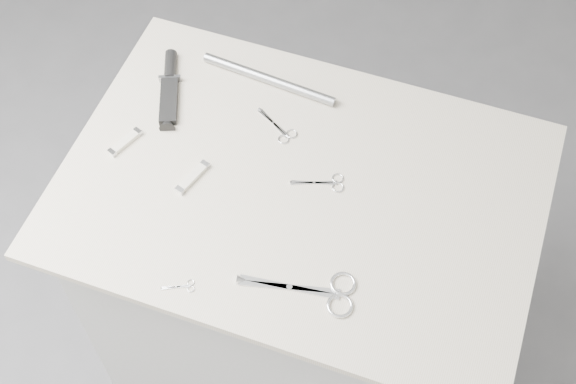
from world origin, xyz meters
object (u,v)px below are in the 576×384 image
(embroidery_scissors_a, at_px, (327,183))
(tiny_scissors, at_px, (183,287))
(metal_rail, at_px, (269,79))
(plinth, at_px, (298,288))
(embroidery_scissors_b, at_px, (281,130))
(large_shears, at_px, (323,292))
(pocket_knife_a, at_px, (193,177))
(sheathed_knife, at_px, (170,85))
(pocket_knife_b, at_px, (125,142))

(embroidery_scissors_a, relative_size, tiny_scissors, 1.77)
(metal_rail, bearing_deg, embroidery_scissors_a, -46.07)
(plinth, distance_m, embroidery_scissors_b, 0.50)
(embroidery_scissors_a, bearing_deg, tiny_scissors, -139.29)
(large_shears, relative_size, pocket_knife_a, 2.45)
(pocket_knife_a, relative_size, metal_rail, 0.29)
(plinth, xyz_separation_m, pocket_knife_a, (-0.22, -0.06, 0.48))
(plinth, bearing_deg, large_shears, -60.81)
(sheathed_knife, bearing_deg, pocket_knife_b, 150.13)
(large_shears, height_order, tiny_scissors, large_shears)
(tiny_scissors, bearing_deg, pocket_knife_a, 83.58)
(tiny_scissors, distance_m, pocket_knife_b, 0.38)
(embroidery_scissors_b, bearing_deg, pocket_knife_a, -95.58)
(tiny_scissors, xyz_separation_m, metal_rail, (-0.02, 0.54, 0.01))
(pocket_knife_a, xyz_separation_m, metal_rail, (0.06, 0.30, 0.01))
(embroidery_scissors_b, relative_size, tiny_scissors, 1.70)
(sheathed_knife, bearing_deg, embroidery_scissors_b, -118.73)
(pocket_knife_a, height_order, metal_rail, metal_rail)
(plinth, distance_m, large_shears, 0.53)
(large_shears, relative_size, embroidery_scissors_b, 2.13)
(sheathed_knife, bearing_deg, tiny_scissors, -174.96)
(tiny_scissors, height_order, pocket_knife_b, pocket_knife_b)
(embroidery_scissors_a, relative_size, pocket_knife_b, 1.30)
(large_shears, height_order, metal_rail, metal_rail)
(embroidery_scissors_b, bearing_deg, embroidery_scissors_a, -4.99)
(pocket_knife_a, xyz_separation_m, pocket_knife_b, (-0.17, 0.04, -0.00))
(plinth, xyz_separation_m, embroidery_scissors_b, (-0.09, 0.13, 0.47))
(pocket_knife_a, bearing_deg, pocket_knife_b, 95.54)
(tiny_scissors, bearing_deg, metal_rail, 67.14)
(plinth, xyz_separation_m, tiny_scissors, (-0.14, -0.29, 0.47))
(metal_rail, bearing_deg, pocket_knife_a, -100.80)
(embroidery_scissors_b, height_order, tiny_scissors, same)
(embroidery_scissors_a, xyz_separation_m, pocket_knife_a, (-0.27, -0.08, 0.00))
(pocket_knife_a, distance_m, metal_rail, 0.31)
(embroidery_scissors_a, xyz_separation_m, metal_rail, (-0.21, 0.22, 0.01))
(plinth, xyz_separation_m, sheathed_knife, (-0.37, 0.16, 0.48))
(embroidery_scissors_a, distance_m, sheathed_knife, 0.44)
(plinth, height_order, metal_rail, metal_rail)
(metal_rail, bearing_deg, tiny_scissors, -87.43)
(embroidery_scissors_a, height_order, metal_rail, metal_rail)
(plinth, height_order, pocket_knife_a, pocket_knife_a)
(sheathed_knife, distance_m, pocket_knife_a, 0.26)
(embroidery_scissors_b, bearing_deg, tiny_scissors, -66.37)
(plinth, bearing_deg, embroidery_scissors_a, 30.51)
(large_shears, height_order, pocket_knife_a, pocket_knife_a)
(pocket_knife_a, bearing_deg, embroidery_scissors_b, -18.81)
(large_shears, bearing_deg, embroidery_scissors_a, 96.02)
(sheathed_knife, bearing_deg, plinth, -135.36)
(tiny_scissors, height_order, sheathed_knife, sheathed_knife)
(large_shears, bearing_deg, plinth, 108.96)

